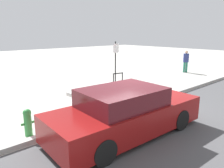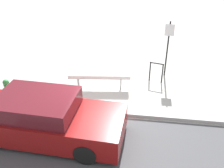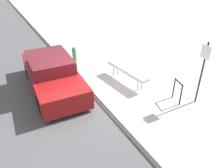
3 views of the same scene
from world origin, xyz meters
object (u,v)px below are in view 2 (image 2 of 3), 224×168
(bike_rack, at_px, (156,70))
(fire_hydrant, at_px, (7,88))
(bench, at_px, (99,75))
(sign_post, at_px, (168,44))
(parked_car_near, at_px, (44,118))

(bike_rack, bearing_deg, fire_hydrant, -159.35)
(bench, distance_m, sign_post, 3.00)
(bike_rack, height_order, sign_post, sign_post)
(sign_post, bearing_deg, bike_rack, -123.29)
(bench, xyz_separation_m, fire_hydrant, (-3.10, -1.17, -0.13))
(parked_car_near, bearing_deg, bike_rack, 51.87)
(parked_car_near, bearing_deg, fire_hydrant, 142.98)
(sign_post, xyz_separation_m, fire_hydrant, (-5.62, -2.56, -0.98))
(fire_hydrant, relative_size, parked_car_near, 0.17)
(bike_rack, relative_size, fire_hydrant, 1.08)
(bench, height_order, bike_rack, bike_rack)
(bike_rack, relative_size, sign_post, 0.36)
(fire_hydrant, distance_m, parked_car_near, 2.66)
(bench, relative_size, sign_post, 1.02)
(bench, height_order, fire_hydrant, fire_hydrant)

